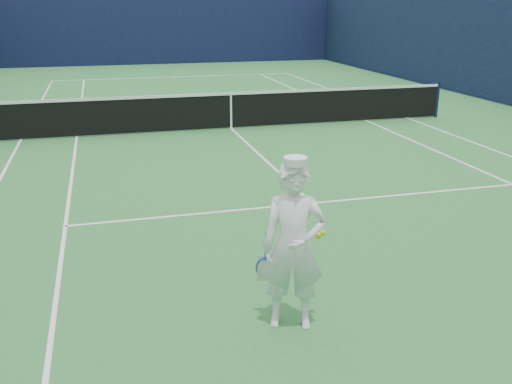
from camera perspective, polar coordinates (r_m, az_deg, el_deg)
ground at (r=15.92m, az=-2.49°, el=6.34°), size 80.00×80.00×0.00m
court_markings at (r=15.92m, az=-2.49°, el=6.35°), size 11.03×23.83×0.01m
windscreen_fence at (r=15.63m, az=-2.60°, el=13.53°), size 20.12×36.12×4.00m
tennis_net at (r=15.82m, az=-2.52°, el=8.31°), size 12.88×0.09×1.07m
tennis_player at (r=5.99m, az=3.75°, el=-5.46°), size 0.77×0.68×1.89m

